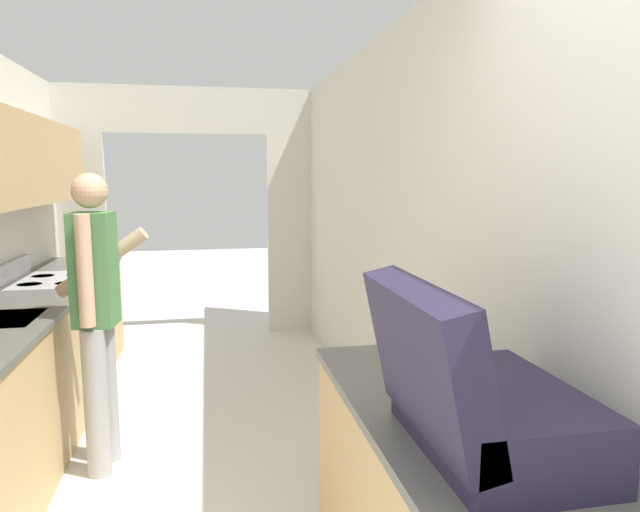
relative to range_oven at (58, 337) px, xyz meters
The scene contains 6 objects.
wall_right 2.88m from the range_oven, 37.23° to the right, with size 0.06×7.46×2.50m.
wall_far_with_doorway 2.01m from the range_oven, 57.86° to the left, with size 2.88×0.06×2.50m.
counter_left 0.95m from the range_oven, 90.49° to the right, with size 0.62×3.89×0.89m.
range_oven is the anchor object (origin of this frame).
person 1.36m from the range_oven, 67.03° to the right, with size 0.53×0.40×1.65m.
suitcase 3.58m from the range_oven, 59.31° to the right, with size 0.50×0.63×0.48m.
Camera 1 is at (0.18, -0.80, 1.64)m, focal length 32.00 mm.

